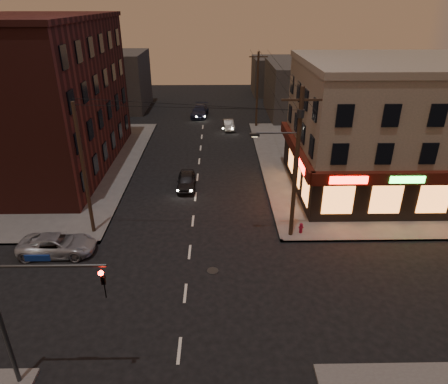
{
  "coord_description": "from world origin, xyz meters",
  "views": [
    {
      "loc": [
        1.83,
        -17.46,
        14.62
      ],
      "look_at": [
        2.25,
        6.22,
        3.2
      ],
      "focal_mm": 32.0,
      "sensor_mm": 36.0,
      "label": 1
    }
  ],
  "objects_px": {
    "fire_hydrant": "(301,227)",
    "sedan_far": "(200,111)",
    "suv_cross": "(57,245)",
    "sedan_near": "(186,181)",
    "sedan_mid": "(229,125)"
  },
  "relations": [
    {
      "from": "sedan_near",
      "to": "sedan_far",
      "type": "distance_m",
      "value": 23.43
    },
    {
      "from": "suv_cross",
      "to": "sedan_far",
      "type": "relative_size",
      "value": 0.92
    },
    {
      "from": "suv_cross",
      "to": "sedan_far",
      "type": "bearing_deg",
      "value": -13.87
    },
    {
      "from": "suv_cross",
      "to": "sedan_near",
      "type": "bearing_deg",
      "value": -38.32
    },
    {
      "from": "sedan_near",
      "to": "sedan_mid",
      "type": "distance_m",
      "value": 17.69
    },
    {
      "from": "fire_hydrant",
      "to": "sedan_far",
      "type": "bearing_deg",
      "value": 104.56
    },
    {
      "from": "sedan_mid",
      "to": "fire_hydrant",
      "type": "relative_size",
      "value": 4.71
    },
    {
      "from": "suv_cross",
      "to": "fire_hydrant",
      "type": "distance_m",
      "value": 16.01
    },
    {
      "from": "sedan_near",
      "to": "fire_hydrant",
      "type": "xyz_separation_m",
      "value": [
        8.36,
        -7.74,
        -0.1
      ]
    },
    {
      "from": "sedan_near",
      "to": "sedan_mid",
      "type": "relative_size",
      "value": 1.1
    },
    {
      "from": "suv_cross",
      "to": "sedan_near",
      "type": "relative_size",
      "value": 1.22
    },
    {
      "from": "suv_cross",
      "to": "sedan_mid",
      "type": "distance_m",
      "value": 29.34
    },
    {
      "from": "suv_cross",
      "to": "fire_hydrant",
      "type": "relative_size",
      "value": 6.28
    },
    {
      "from": "sedan_near",
      "to": "suv_cross",
      "type": "bearing_deg",
      "value": -129.24
    },
    {
      "from": "fire_hydrant",
      "to": "suv_cross",
      "type": "bearing_deg",
      "value": -172.82
    }
  ]
}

